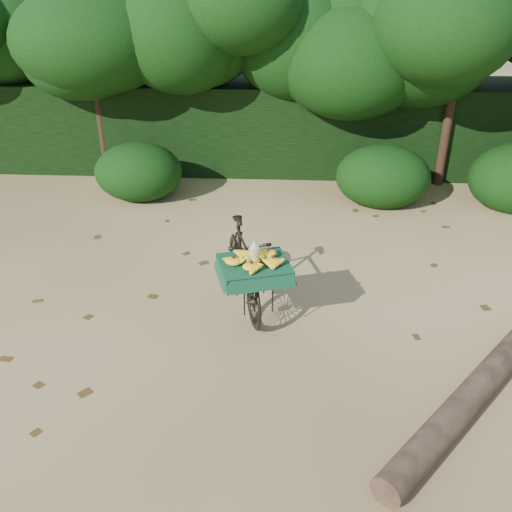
{
  "coord_description": "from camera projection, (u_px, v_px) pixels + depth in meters",
  "views": [
    {
      "loc": [
        -0.27,
        -5.18,
        3.86
      ],
      "look_at": [
        -0.59,
        0.43,
        0.86
      ],
      "focal_mm": 38.0,
      "sensor_mm": 36.0,
      "label": 1
    }
  ],
  "objects": [
    {
      "name": "tree_row",
      "position": [
        268.0,
        78.0,
        10.3
      ],
      "size": [
        14.5,
        2.0,
        4.0
      ],
      "primitive_type": null,
      "color": "black",
      "rests_on": "ground"
    },
    {
      "name": "hedge_backdrop",
      "position": [
        299.0,
        125.0,
        11.49
      ],
      "size": [
        26.0,
        1.8,
        1.8
      ],
      "primitive_type": "cube",
      "color": "black",
      "rests_on": "ground"
    },
    {
      "name": "ground",
      "position": [
        304.0,
        339.0,
        6.36
      ],
      "size": [
        80.0,
        80.0,
        0.0
      ],
      "primitive_type": "plane",
      "color": "tan",
      "rests_on": "ground"
    },
    {
      "name": "fallen_log",
      "position": [
        489.0,
        376.0,
        5.58
      ],
      "size": [
        2.8,
        3.18,
        0.29
      ],
      "primitive_type": "cylinder",
      "rotation": [
        1.57,
        0.0,
        -0.71
      ],
      "color": "brown",
      "rests_on": "ground"
    },
    {
      "name": "vendor_bicycle",
      "position": [
        244.0,
        266.0,
        6.78
      ],
      "size": [
        1.13,
        1.93,
        1.09
      ],
      "rotation": [
        0.0,
        0.0,
        0.29
      ],
      "color": "black",
      "rests_on": "ground"
    },
    {
      "name": "bush_clumps",
      "position": [
        327.0,
        178.0,
        9.91
      ],
      "size": [
        8.8,
        1.7,
        0.9
      ],
      "primitive_type": null,
      "color": "black",
      "rests_on": "ground"
    },
    {
      "name": "leaf_litter",
      "position": [
        303.0,
        308.0,
        6.93
      ],
      "size": [
        7.0,
        7.3,
        0.01
      ],
      "primitive_type": null,
      "color": "#473213",
      "rests_on": "ground"
    }
  ]
}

